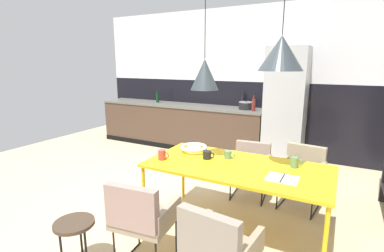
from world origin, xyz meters
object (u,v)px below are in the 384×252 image
object	(u,v)px
side_stool	(74,226)
armchair_far_side	(303,168)
mug_short_terracotta	(295,162)
cooking_pot	(246,106)
bottle_vinegar_dark	(254,105)
armchair_corner_seat	(217,244)
mug_tall_blue	(228,155)
bottle_oil_tall	(157,97)
armchair_by_stool	(140,214)
open_book	(282,179)
dining_table	(237,169)
mug_wide_latte	(207,155)
pendant_lamp_over_table_far	(281,53)
armchair_near_window	(251,162)
pendant_lamp_over_table_near	(205,74)
mug_dark_espresso	(162,155)
fruit_bowl	(194,148)
bottle_spice_small	(242,101)
refrigerator_column	(285,106)

from	to	relation	value
side_stool	armchair_far_side	bearing A→B (deg)	53.26
armchair_far_side	mug_short_terracotta	bearing A→B (deg)	97.22
cooking_pot	bottle_vinegar_dark	bearing A→B (deg)	-36.66
armchair_corner_seat	mug_tall_blue	distance (m)	1.21
bottle_oil_tall	bottle_vinegar_dark	distance (m)	2.17
armchair_by_stool	open_book	size ratio (longest dim) A/B	2.97
dining_table	open_book	size ratio (longest dim) A/B	6.71
open_book	mug_wide_latte	size ratio (longest dim) A/B	2.04
pendant_lamp_over_table_far	cooking_pot	bearing A→B (deg)	113.42
armchair_near_window	side_stool	distance (m)	2.25
armchair_far_side	pendant_lamp_over_table_far	world-z (taller)	pendant_lamp_over_table_far
armchair_corner_seat	pendant_lamp_over_table_near	size ratio (longest dim) A/B	0.63
mug_short_terracotta	mug_dark_espresso	size ratio (longest dim) A/B	0.92
bottle_vinegar_dark	pendant_lamp_over_table_far	bearing A→B (deg)	-69.22
dining_table	side_stool	bearing A→B (deg)	-130.89
pendant_lamp_over_table_near	pendant_lamp_over_table_far	world-z (taller)	same
dining_table	fruit_bowl	size ratio (longest dim) A/B	5.71
open_book	mug_dark_espresso	xyz separation A→B (m)	(-1.24, -0.06, 0.05)
cooking_pot	bottle_oil_tall	size ratio (longest dim) A/B	0.99
armchair_near_window	pendant_lamp_over_table_far	size ratio (longest dim) A/B	0.67
fruit_bowl	bottle_spice_small	bearing A→B (deg)	95.53
dining_table	pendant_lamp_over_table_near	size ratio (longest dim) A/B	1.46
armchair_corner_seat	bottle_spice_small	xyz separation A→B (m)	(-1.03, 3.63, 0.54)
armchair_by_stool	armchair_corner_seat	distance (m)	0.71
armchair_near_window	armchair_far_side	world-z (taller)	armchair_far_side
dining_table	fruit_bowl	bearing A→B (deg)	162.15
mug_wide_latte	bottle_oil_tall	xyz separation A→B (m)	(-2.33, 2.43, 0.23)
mug_wide_latte	bottle_vinegar_dark	bearing A→B (deg)	94.20
open_book	bottle_vinegar_dark	world-z (taller)	bottle_vinegar_dark
cooking_pot	fruit_bowl	bearing A→B (deg)	-87.33
refrigerator_column	bottle_vinegar_dark	world-z (taller)	refrigerator_column
fruit_bowl	mug_short_terracotta	world-z (taller)	mug_short_terracotta
dining_table	mug_dark_espresso	bearing A→B (deg)	-164.46
armchair_corner_seat	pendant_lamp_over_table_far	bearing A→B (deg)	86.06
armchair_corner_seat	bottle_vinegar_dark	world-z (taller)	bottle_vinegar_dark
fruit_bowl	open_book	xyz separation A→B (m)	(1.07, -0.34, -0.04)
mug_dark_espresso	cooking_pot	world-z (taller)	cooking_pot
open_book	pendant_lamp_over_table_far	world-z (taller)	pendant_lamp_over_table_far
refrigerator_column	pendant_lamp_over_table_near	size ratio (longest dim) A/B	1.61
armchair_by_stool	pendant_lamp_over_table_near	world-z (taller)	pendant_lamp_over_table_near
bottle_spice_small	pendant_lamp_over_table_far	size ratio (longest dim) A/B	0.31
bottle_vinegar_dark	side_stool	distance (m)	3.58
bottle_oil_tall	bottle_spice_small	xyz separation A→B (m)	(1.85, 0.19, 0.02)
armchair_near_window	mug_wide_latte	distance (m)	0.94
armchair_far_side	armchair_corner_seat	size ratio (longest dim) A/B	0.96
mug_dark_espresso	cooking_pot	distance (m)	2.67
armchair_by_stool	side_stool	size ratio (longest dim) A/B	1.86
armchair_by_stool	open_book	distance (m)	1.27
refrigerator_column	armchair_corner_seat	distance (m)	3.46
armchair_near_window	armchair_corner_seat	xyz separation A→B (m)	(0.31, -1.86, 0.02)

